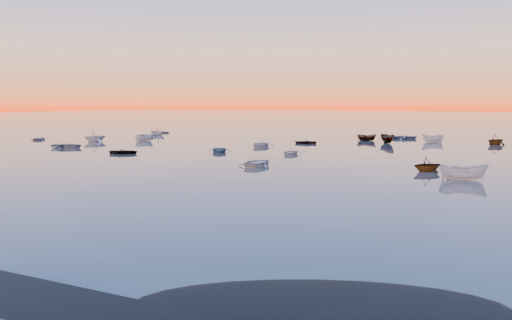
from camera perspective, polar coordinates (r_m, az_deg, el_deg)
The scene contains 5 objects.
ground at distance 117.68m, azimuth 16.88°, elevation 3.00°, with size 600.00×600.00×0.00m, color #645953.
mud_lobes at distance 24.45m, azimuth -23.67°, elevation -10.10°, with size 140.00×6.00×0.07m, color black, non-canonical shape.
moored_fleet at distance 71.73m, azimuth 11.05°, elevation 1.03°, with size 124.00×58.00×1.20m, color beige, non-canonical shape.
boat_near_left at distance 68.42m, azimuth -4.24°, elevation 0.87°, with size 4.22×1.76×1.05m, color #3C5E73.
boat_near_center at distance 47.70m, azimuth 22.58°, elevation -2.11°, with size 4.08×1.73×1.41m, color beige.
Camera 1 is at (17.98, -16.10, 6.80)m, focal length 35.00 mm.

